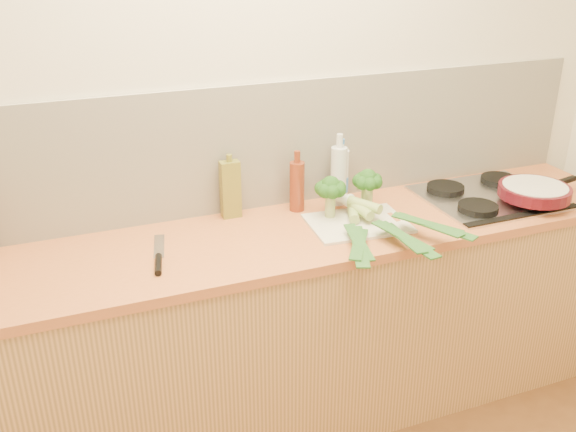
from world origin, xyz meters
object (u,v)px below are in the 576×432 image
object	(u,v)px
skillet	(535,191)
chefs_knife	(159,260)
chopping_board	(358,223)
gas_hob	(489,196)

from	to	relation	value
skillet	chefs_knife	bearing A→B (deg)	164.58
chopping_board	chefs_knife	distance (m)	0.82
gas_hob	chefs_knife	bearing A→B (deg)	-177.87
chopping_board	skillet	size ratio (longest dim) A/B	0.89
chopping_board	chefs_knife	size ratio (longest dim) A/B	1.18
skillet	chopping_board	bearing A→B (deg)	160.46
chefs_knife	gas_hob	bearing A→B (deg)	13.95
gas_hob	chefs_knife	distance (m)	1.51
chopping_board	skillet	xyz separation A→B (m)	(0.82, -0.09, 0.06)
gas_hob	chopping_board	world-z (taller)	gas_hob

